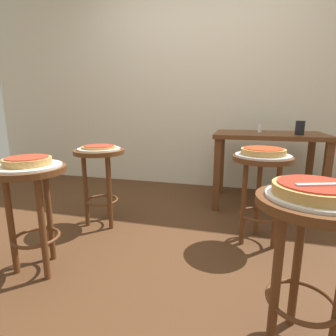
# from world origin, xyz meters

# --- Properties ---
(ground_plane) EXTENTS (6.00, 6.00, 0.00)m
(ground_plane) POSITION_xyz_m (0.00, 0.00, 0.00)
(ground_plane) COLOR #4C2D19
(back_wall) EXTENTS (6.00, 0.10, 3.00)m
(back_wall) POSITION_xyz_m (0.00, 1.65, 1.50)
(back_wall) COLOR beige
(back_wall) RESTS_ON ground_plane
(stool_foreground) EXTENTS (0.41, 0.41, 0.65)m
(stool_foreground) POSITION_xyz_m (0.76, -0.69, 0.49)
(stool_foreground) COLOR #5B3319
(stool_foreground) RESTS_ON ground_plane
(serving_plate_foreground) EXTENTS (0.34, 0.34, 0.01)m
(serving_plate_foreground) POSITION_xyz_m (0.76, -0.69, 0.65)
(serving_plate_foreground) COLOR silver
(serving_plate_foreground) RESTS_ON stool_foreground
(pizza_foreground) EXTENTS (0.29, 0.29, 0.05)m
(pizza_foreground) POSITION_xyz_m (0.76, -0.69, 0.68)
(pizza_foreground) COLOR tan
(pizza_foreground) RESTS_ON serving_plate_foreground
(stool_middle) EXTENTS (0.41, 0.41, 0.65)m
(stool_middle) POSITION_xyz_m (-0.66, -0.52, 0.49)
(stool_middle) COLOR #5B3319
(stool_middle) RESTS_ON ground_plane
(serving_plate_middle) EXTENTS (0.36, 0.36, 0.01)m
(serving_plate_middle) POSITION_xyz_m (-0.66, -0.52, 0.65)
(serving_plate_middle) COLOR white
(serving_plate_middle) RESTS_ON stool_middle
(pizza_middle) EXTENTS (0.26, 0.26, 0.05)m
(pizza_middle) POSITION_xyz_m (-0.66, -0.52, 0.68)
(pizza_middle) COLOR tan
(pizza_middle) RESTS_ON serving_plate_middle
(stool_leftside) EXTENTS (0.41, 0.41, 0.65)m
(stool_leftside) POSITION_xyz_m (-0.61, 0.19, 0.49)
(stool_leftside) COLOR #5B3319
(stool_leftside) RESTS_ON ground_plane
(serving_plate_leftside) EXTENTS (0.34, 0.34, 0.01)m
(serving_plate_leftside) POSITION_xyz_m (-0.61, 0.19, 0.65)
(serving_plate_leftside) COLOR white
(serving_plate_leftside) RESTS_ON stool_leftside
(pizza_leftside) EXTENTS (0.27, 0.27, 0.02)m
(pizza_leftside) POSITION_xyz_m (-0.61, 0.19, 0.67)
(pizza_leftside) COLOR #B78442
(pizza_leftside) RESTS_ON serving_plate_leftside
(stool_rear) EXTENTS (0.41, 0.41, 0.65)m
(stool_rear) POSITION_xyz_m (0.65, 0.21, 0.49)
(stool_rear) COLOR #5B3319
(stool_rear) RESTS_ON ground_plane
(serving_plate_rear) EXTENTS (0.38, 0.38, 0.01)m
(serving_plate_rear) POSITION_xyz_m (0.65, 0.21, 0.65)
(serving_plate_rear) COLOR silver
(serving_plate_rear) RESTS_ON stool_rear
(pizza_rear) EXTENTS (0.30, 0.30, 0.05)m
(pizza_rear) POSITION_xyz_m (0.65, 0.21, 0.68)
(pizza_rear) COLOR tan
(pizza_rear) RESTS_ON serving_plate_rear
(dining_table) EXTENTS (1.03, 0.69, 0.74)m
(dining_table) POSITION_xyz_m (0.76, 1.06, 0.62)
(dining_table) COLOR #5B3319
(dining_table) RESTS_ON ground_plane
(cup_near_edge) EXTENTS (0.08, 0.08, 0.13)m
(cup_near_edge) POSITION_xyz_m (1.00, 0.91, 0.80)
(cup_near_edge) COLOR black
(cup_near_edge) RESTS_ON dining_table
(condiment_shaker) EXTENTS (0.04, 0.04, 0.08)m
(condiment_shaker) POSITION_xyz_m (0.67, 1.11, 0.78)
(condiment_shaker) COLOR white
(condiment_shaker) RESTS_ON dining_table
(pizza_server_knife) EXTENTS (0.22, 0.09, 0.01)m
(pizza_server_knife) POSITION_xyz_m (0.79, -0.71, 0.71)
(pizza_server_knife) COLOR silver
(pizza_server_knife) RESTS_ON pizza_foreground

